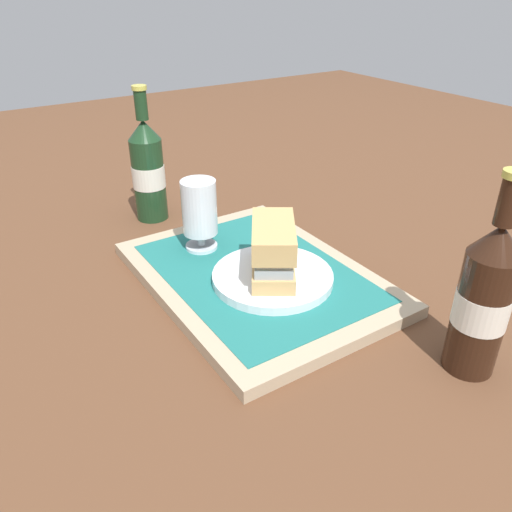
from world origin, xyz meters
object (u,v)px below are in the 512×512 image
at_px(sandwich, 273,248).
at_px(beer_bottle, 148,170).
at_px(plate, 273,277).
at_px(beer_glass, 200,212).
at_px(second_bottle, 484,299).

bearing_deg(sandwich, beer_bottle, 41.05).
height_order(plate, beer_bottle, beer_bottle).
relative_size(plate, beer_glass, 1.52).
bearing_deg(beer_bottle, sandwich, -172.33).
bearing_deg(second_bottle, beer_glass, 19.44).
bearing_deg(sandwich, second_bottle, -125.16).
height_order(sandwich, beer_glass, beer_glass).
distance_m(beer_glass, beer_bottle, 0.21).
xyz_separation_m(plate, beer_glass, (0.16, 0.04, 0.06)).
distance_m(plate, beer_bottle, 0.38).
distance_m(sandwich, beer_bottle, 0.37).
relative_size(sandwich, beer_bottle, 0.54).
bearing_deg(beer_glass, sandwich, -164.34).
distance_m(plate, second_bottle, 0.31).
xyz_separation_m(beer_bottle, second_bottle, (-0.65, -0.16, 0.00)).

